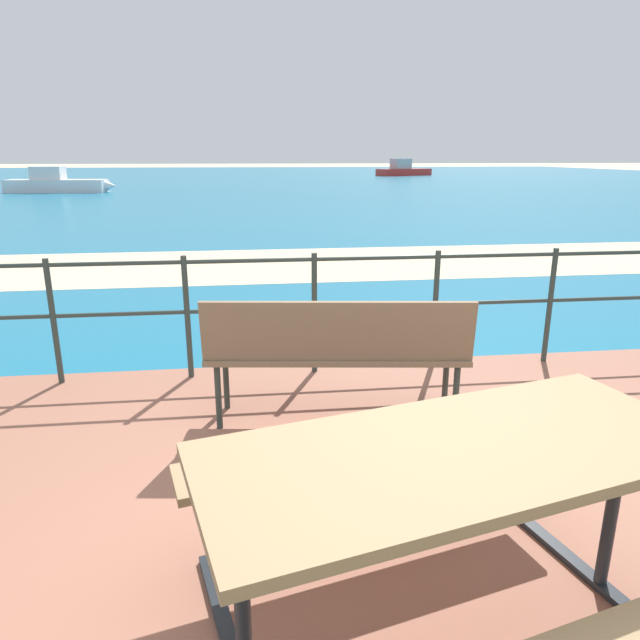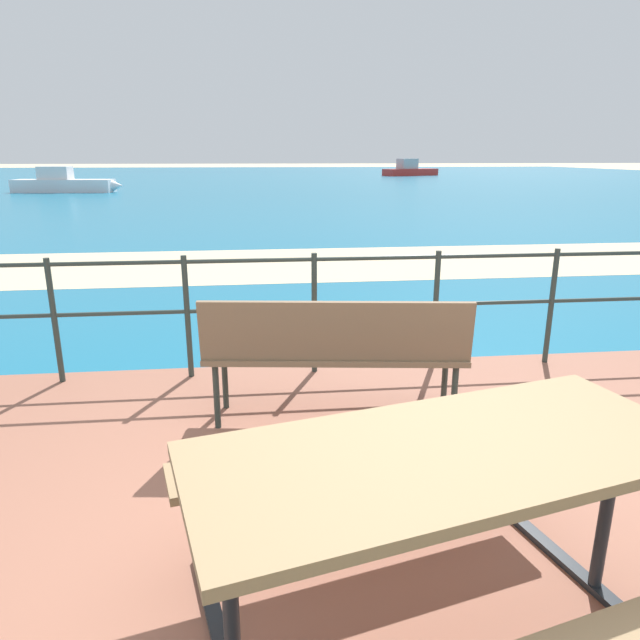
% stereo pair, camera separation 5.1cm
% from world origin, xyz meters
% --- Properties ---
extents(ground_plane, '(240.00, 240.00, 0.00)m').
position_xyz_m(ground_plane, '(0.00, 0.00, 0.00)').
color(ground_plane, beige).
extents(patio_paving, '(6.40, 5.20, 0.06)m').
position_xyz_m(patio_paving, '(0.00, 0.00, 0.03)').
color(patio_paving, '#935B47').
rests_on(patio_paving, ground).
extents(sea_water, '(90.00, 90.00, 0.01)m').
position_xyz_m(sea_water, '(0.00, 40.00, 0.01)').
color(sea_water, '#196B8E').
rests_on(sea_water, ground).
extents(beach_strip, '(54.02, 3.40, 0.01)m').
position_xyz_m(beach_strip, '(0.00, 7.43, 0.01)').
color(beach_strip, beige).
rests_on(beach_strip, ground).
extents(picnic_table, '(2.01, 1.83, 0.78)m').
position_xyz_m(picnic_table, '(0.17, -0.28, 0.66)').
color(picnic_table, '#8C704C').
rests_on(picnic_table, patio_paving).
extents(park_bench, '(1.70, 0.62, 0.85)m').
position_xyz_m(park_bench, '(0.04, 1.48, 0.59)').
color(park_bench, '#7A6047').
rests_on(park_bench, patio_paving).
extents(railing_fence, '(5.94, 0.04, 0.97)m').
position_xyz_m(railing_fence, '(0.00, 2.42, 0.66)').
color(railing_fence, '#2D3833').
rests_on(railing_fence, patio_paving).
extents(boat_near, '(5.22, 1.63, 1.21)m').
position_xyz_m(boat_near, '(-9.64, 27.44, 0.42)').
color(boat_near, silver).
rests_on(boat_near, sea_water).
extents(boat_mid, '(5.48, 3.38, 1.43)m').
position_xyz_m(boat_mid, '(12.97, 47.93, 0.48)').
color(boat_mid, red).
rests_on(boat_mid, sea_water).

